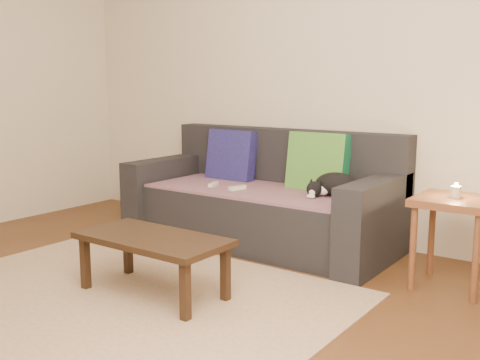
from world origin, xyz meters
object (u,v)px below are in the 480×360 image
object	(u,v)px
cat	(335,185)
coffee_table	(153,243)
side_table	(454,214)
wii_remote_b	(213,184)
sofa	(263,203)
wii_remote_a	(237,188)

from	to	relation	value
cat	coffee_table	distance (m)	1.43
coffee_table	side_table	bearing A→B (deg)	40.18
coffee_table	wii_remote_b	bearing A→B (deg)	111.64
sofa	wii_remote_b	xyz separation A→B (m)	(-0.32, -0.21, 0.15)
wii_remote_b	side_table	size ratio (longest dim) A/B	0.27
coffee_table	cat	bearing A→B (deg)	69.54
wii_remote_a	coffee_table	distance (m)	1.15
wii_remote_b	side_table	world-z (taller)	side_table
wii_remote_b	coffee_table	size ratio (longest dim) A/B	0.17
cat	wii_remote_b	bearing A→B (deg)	176.00
side_table	coffee_table	xyz separation A→B (m)	(-1.37, -1.16, -0.15)
wii_remote_a	side_table	xyz separation A→B (m)	(1.58, 0.04, 0.01)
wii_remote_a	side_table	world-z (taller)	side_table
cat	coffee_table	world-z (taller)	cat
wii_remote_a	wii_remote_b	distance (m)	0.24
side_table	coffee_table	size ratio (longest dim) A/B	0.62
wii_remote_a	side_table	bearing A→B (deg)	-75.50
sofa	wii_remote_b	world-z (taller)	sofa
sofa	side_table	size ratio (longest dim) A/B	3.75
wii_remote_a	coffee_table	xyz separation A→B (m)	(0.21, -1.12, -0.14)
sofa	coffee_table	distance (m)	1.34
cat	side_table	world-z (taller)	cat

